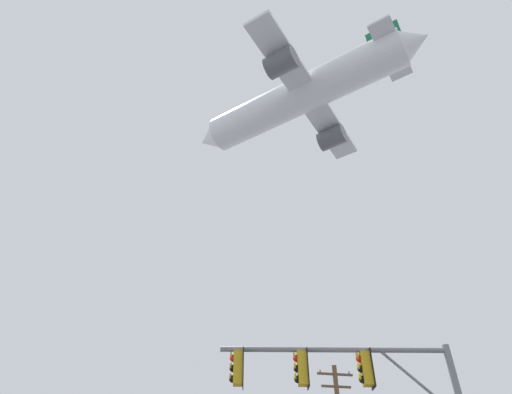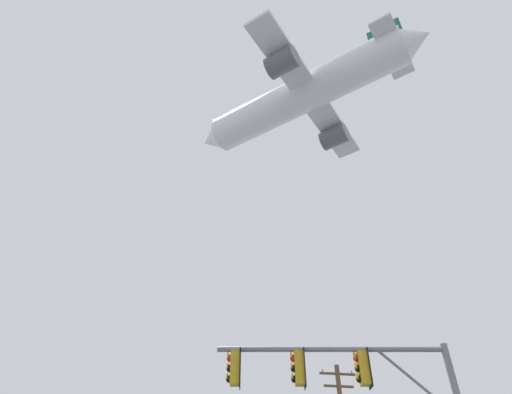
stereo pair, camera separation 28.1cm
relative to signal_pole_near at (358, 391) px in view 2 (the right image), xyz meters
name	(u,v)px [view 2 (the right image)]	position (x,y,z in m)	size (l,w,h in m)	color
signal_pole_near	(358,391)	(0.00, 0.00, 0.00)	(6.51, 1.26, 5.76)	slate
airplane	(304,95)	(4.66, 15.40, 32.36)	(21.18, 19.67, 7.02)	white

